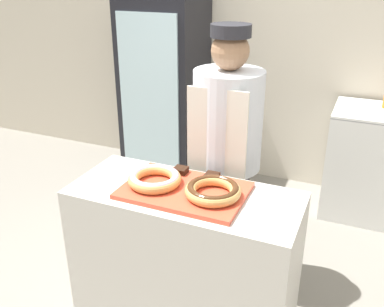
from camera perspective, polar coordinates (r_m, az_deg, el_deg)
name	(u,v)px	position (r m, az deg, el deg)	size (l,w,h in m)	color
wall_back	(282,40)	(4.03, 11.88, 14.61)	(8.00, 0.06, 2.70)	beige
display_counter	(185,261)	(2.47, -0.95, -14.19)	(1.21, 0.52, 0.88)	beige
serving_tray	(184,190)	(2.22, -1.03, -4.94)	(0.63, 0.42, 0.02)	#D84C33
donut_light_glaze	(155,178)	(2.25, -5.01, -3.29)	(0.28, 0.28, 0.06)	tan
donut_chocolate_glaze	(213,190)	(2.13, 2.81, -4.88)	(0.28, 0.28, 0.06)	tan
brownie_back_left	(181,170)	(2.36, -1.54, -2.25)	(0.07, 0.07, 0.03)	black
brownie_back_right	(212,176)	(2.30, 2.67, -3.05)	(0.07, 0.07, 0.03)	black
baker_person	(226,157)	(2.66, 4.57, -0.53)	(0.42, 0.42, 1.67)	#4C4C51
beverage_fridge	(165,90)	(4.11, -3.66, 8.43)	(0.70, 0.63, 1.75)	black
chest_freezer	(382,165)	(3.84, 24.01, -1.35)	(0.86, 0.59, 0.91)	silver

